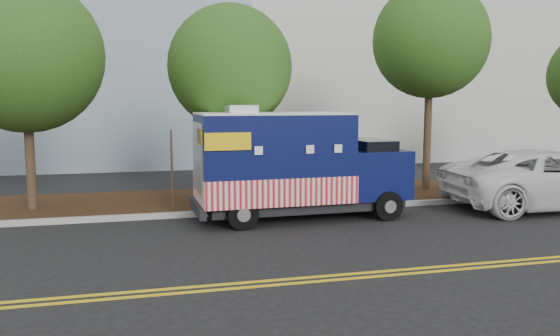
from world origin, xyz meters
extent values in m
plane|color=black|center=(0.00, 0.00, 0.00)|extent=(120.00, 120.00, 0.00)
cube|color=#9E9E99|center=(0.00, 1.40, 0.07)|extent=(120.00, 0.18, 0.15)
cube|color=black|center=(0.00, 3.50, 0.07)|extent=(120.00, 4.00, 0.15)
cube|color=gold|center=(0.00, -4.45, 0.01)|extent=(120.00, 0.10, 0.01)
cube|color=gold|center=(0.00, -4.70, 0.01)|extent=(120.00, 0.10, 0.01)
cylinder|color=#38281C|center=(-6.23, 2.94, 1.69)|extent=(0.26, 0.26, 3.39)
sphere|color=#214914|center=(-6.23, 2.94, 4.46)|extent=(4.29, 4.29, 4.29)
cylinder|color=#38281C|center=(-0.55, 2.65, 1.65)|extent=(0.26, 0.26, 3.30)
sphere|color=#214914|center=(-0.55, 2.65, 4.22)|extent=(3.68, 3.68, 3.68)
cylinder|color=#38281C|center=(6.47, 3.45, 2.14)|extent=(0.26, 0.26, 4.28)
sphere|color=#214914|center=(6.47, 3.45, 5.26)|extent=(3.93, 3.93, 3.93)
cube|color=#473828|center=(-2.35, 1.98, 1.20)|extent=(0.06, 0.06, 2.40)
cube|color=black|center=(1.11, 0.57, 0.40)|extent=(5.37, 1.95, 0.27)
cube|color=#090F41|center=(0.25, 0.55, 1.71)|extent=(4.05, 2.30, 2.28)
cube|color=red|center=(0.25, 0.55, 0.90)|extent=(4.09, 2.35, 0.71)
cube|color=white|center=(0.25, 0.55, 2.87)|extent=(4.05, 2.30, 0.06)
cube|color=#B7B7BA|center=(-0.60, 0.52, 2.99)|extent=(0.78, 0.78, 0.21)
cube|color=#090F41|center=(3.10, 0.63, 1.19)|extent=(1.77, 2.09, 1.33)
cube|color=black|center=(3.05, 0.63, 1.82)|extent=(1.00, 1.88, 0.62)
cube|color=black|center=(3.98, 0.65, 0.74)|extent=(0.13, 1.90, 0.29)
cube|color=black|center=(-1.79, 0.49, 0.43)|extent=(0.23, 2.14, 0.27)
cube|color=#B7B7BA|center=(-1.76, 0.49, 1.76)|extent=(0.09, 1.71, 1.81)
cube|color=#B7B7BA|center=(0.51, 1.69, 1.76)|extent=(1.71, 0.09, 1.05)
cube|color=yellow|center=(-1.14, -0.62, 2.23)|extent=(1.14, 0.05, 0.43)
cube|color=yellow|center=(-1.20, 1.64, 2.23)|extent=(1.14, 0.05, 0.43)
cylinder|color=black|center=(3.22, -0.34, 0.40)|extent=(0.81, 0.29, 0.80)
cylinder|color=black|center=(3.17, 1.60, 0.40)|extent=(0.81, 0.29, 0.80)
cylinder|color=black|center=(-0.76, -0.45, 0.40)|extent=(0.81, 0.29, 0.80)
cylinder|color=black|center=(-0.82, 1.49, 0.40)|extent=(0.81, 0.29, 0.80)
imported|color=white|center=(8.69, 0.01, 0.88)|extent=(6.55, 3.37, 1.77)
camera|label=1|loc=(-3.15, -13.63, 3.18)|focal=35.00mm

